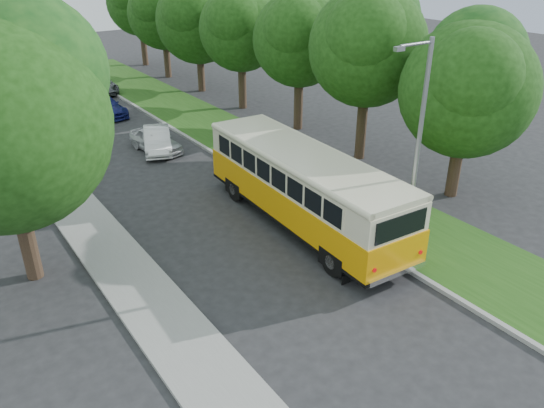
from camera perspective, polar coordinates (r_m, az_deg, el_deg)
ground at (r=19.81m, az=0.15°, el=-6.17°), size 120.00×120.00×0.00m
curb at (r=25.19m, az=0.35°, el=1.52°), size 0.20×70.00×0.15m
grass_verge at (r=26.50m, az=4.52°, el=2.71°), size 4.50×70.00×0.13m
sidewalk at (r=22.00m, az=-17.89°, el=-3.83°), size 2.20×70.00×0.12m
treeline at (r=34.47m, az=-13.44°, el=17.78°), size 24.27×41.91×9.46m
lamppost_near at (r=18.83m, az=15.27°, el=5.92°), size 1.71×0.16×8.00m
lamppost_far at (r=30.79m, az=-25.40°, el=11.60°), size 1.71×0.16×7.50m
warning_sign at (r=27.65m, az=-22.38°, el=5.45°), size 0.56×0.10×2.50m
vintage_bus at (r=21.54m, az=3.38°, el=1.57°), size 3.37×11.18×3.28m
car_silver at (r=30.71m, az=-12.40°, el=6.70°), size 2.06×3.99×1.30m
car_white at (r=30.77m, az=-12.24°, el=6.79°), size 2.80×4.29×1.34m
car_blue at (r=38.36m, az=-17.63°, el=9.98°), size 2.39×4.62×1.28m
car_grey at (r=44.65m, az=-17.93°, el=12.09°), size 2.49×4.62×1.23m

